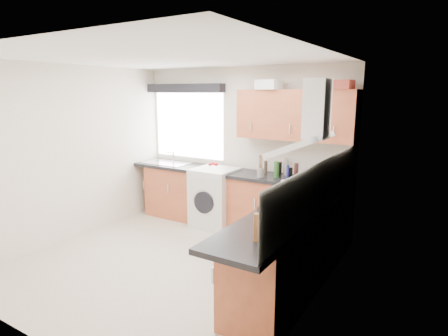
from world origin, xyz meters
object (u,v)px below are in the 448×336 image
Objects in this scene: oven at (294,248)px; extractor_hood at (308,127)px; washing_machine at (215,198)px; upper_cabinets at (295,115)px.

extractor_hood reaches higher than oven.
washing_machine reaches higher than oven.
extractor_hood is (0.10, -0.00, 1.34)m from oven.
upper_cabinets is 1.81× the size of washing_machine.
upper_cabinets is 1.81m from washing_machine.
washing_machine is at bearing 149.35° from extractor_hood.
upper_cabinets is at bearing 10.71° from washing_machine.
oven is 1.99m from upper_cabinets.
oven is 0.50× the size of upper_cabinets.
oven is 2.07m from washing_machine.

